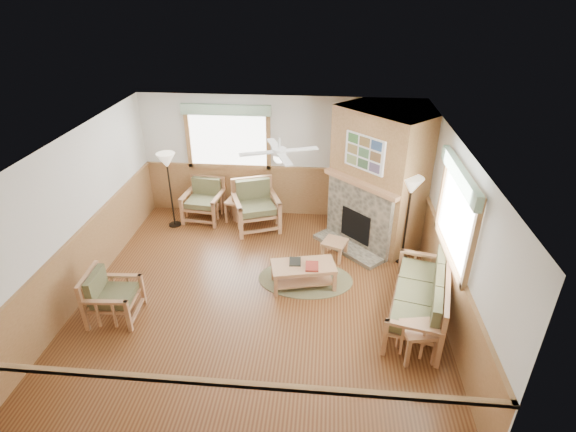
# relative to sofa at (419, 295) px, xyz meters

# --- Properties ---
(floor) EXTENTS (6.00, 6.00, 0.01)m
(floor) POSITION_rel_sofa_xyz_m (-2.55, 0.43, -0.46)
(floor) COLOR brown
(floor) RESTS_ON ground
(ceiling) EXTENTS (6.00, 6.00, 0.01)m
(ceiling) POSITION_rel_sofa_xyz_m (-2.55, 0.43, 2.24)
(ceiling) COLOR white
(ceiling) RESTS_ON floor
(wall_back) EXTENTS (6.00, 0.02, 2.70)m
(wall_back) POSITION_rel_sofa_xyz_m (-2.55, 3.43, 0.89)
(wall_back) COLOR silver
(wall_back) RESTS_ON floor
(wall_front) EXTENTS (6.00, 0.02, 2.70)m
(wall_front) POSITION_rel_sofa_xyz_m (-2.55, -2.57, 0.89)
(wall_front) COLOR silver
(wall_front) RESTS_ON floor
(wall_left) EXTENTS (0.02, 6.00, 2.70)m
(wall_left) POSITION_rel_sofa_xyz_m (-5.55, 0.43, 0.89)
(wall_left) COLOR silver
(wall_left) RESTS_ON floor
(wall_right) EXTENTS (0.02, 6.00, 2.70)m
(wall_right) POSITION_rel_sofa_xyz_m (0.45, 0.43, 0.89)
(wall_right) COLOR silver
(wall_right) RESTS_ON floor
(wainscot) EXTENTS (6.00, 6.00, 1.10)m
(wainscot) POSITION_rel_sofa_xyz_m (-2.55, 0.43, 0.09)
(wainscot) COLOR olive
(wainscot) RESTS_ON floor
(fireplace) EXTENTS (3.11, 3.11, 2.70)m
(fireplace) POSITION_rel_sofa_xyz_m (-0.50, 2.48, 0.89)
(fireplace) COLOR olive
(fireplace) RESTS_ON floor
(window_back) EXTENTS (1.90, 0.16, 1.50)m
(window_back) POSITION_rel_sofa_xyz_m (-3.65, 3.39, 2.07)
(window_back) COLOR white
(window_back) RESTS_ON wall_back
(window_right) EXTENTS (0.16, 1.90, 1.50)m
(window_right) POSITION_rel_sofa_xyz_m (0.41, 0.23, 2.07)
(window_right) COLOR white
(window_right) RESTS_ON wall_right
(ceiling_fan) EXTENTS (1.59, 1.59, 0.36)m
(ceiling_fan) POSITION_rel_sofa_xyz_m (-2.25, 0.73, 2.20)
(ceiling_fan) COLOR white
(ceiling_fan) RESTS_ON ceiling
(sofa) EXTENTS (2.12, 1.26, 0.91)m
(sofa) POSITION_rel_sofa_xyz_m (0.00, 0.00, 0.00)
(sofa) COLOR #AE7A51
(sofa) RESTS_ON floor
(armchair_back_left) EXTENTS (0.88, 0.88, 0.90)m
(armchair_back_left) POSITION_rel_sofa_xyz_m (-4.20, 2.98, -0.01)
(armchair_back_left) COLOR #AE7A51
(armchair_back_left) RESTS_ON floor
(armchair_back_right) EXTENTS (1.16, 1.16, 1.01)m
(armchair_back_right) POSITION_rel_sofa_xyz_m (-2.98, 2.70, 0.05)
(armchair_back_right) COLOR #AE7A51
(armchair_back_right) RESTS_ON floor
(armchair_left) EXTENTS (0.78, 0.78, 0.82)m
(armchair_left) POSITION_rel_sofa_xyz_m (-4.78, -0.39, -0.04)
(armchair_left) COLOR #AE7A51
(armchair_left) RESTS_ON floor
(coffee_table) EXTENTS (1.19, 0.78, 0.44)m
(coffee_table) POSITION_rel_sofa_xyz_m (-1.84, 0.69, -0.24)
(coffee_table) COLOR #AE7A51
(coffee_table) RESTS_ON floor
(end_table_chairs) EXTENTS (0.52, 0.50, 0.49)m
(end_table_chairs) POSITION_rel_sofa_xyz_m (-3.46, 2.98, -0.21)
(end_table_chairs) COLOR #AE7A51
(end_table_chairs) RESTS_ON floor
(end_table_sofa) EXTENTS (0.54, 0.52, 0.52)m
(end_table_sofa) POSITION_rel_sofa_xyz_m (-0.13, -0.83, -0.20)
(end_table_sofa) COLOR #AE7A51
(end_table_sofa) RESTS_ON floor
(footstool) EXTENTS (0.55, 0.55, 0.37)m
(footstool) POSITION_rel_sofa_xyz_m (-1.29, 1.64, -0.27)
(footstool) COLOR #AE7A51
(footstool) RESTS_ON floor
(braided_rug) EXTENTS (1.88, 1.88, 0.01)m
(braided_rug) POSITION_rel_sofa_xyz_m (-1.81, 0.87, -0.45)
(braided_rug) COLOR brown
(braided_rug) RESTS_ON floor
(floor_lamp_left) EXTENTS (0.41, 0.41, 1.68)m
(floor_lamp_left) POSITION_rel_sofa_xyz_m (-4.79, 2.62, 0.38)
(floor_lamp_left) COLOR black
(floor_lamp_left) RESTS_ON floor
(floor_lamp_right) EXTENTS (0.47, 0.47, 1.74)m
(floor_lamp_right) POSITION_rel_sofa_xyz_m (0.00, 1.65, 0.41)
(floor_lamp_right) COLOR black
(floor_lamp_right) RESTS_ON floor
(book_red) EXTENTS (0.23, 0.31, 0.03)m
(book_red) POSITION_rel_sofa_xyz_m (-1.69, 0.64, 0.01)
(book_red) COLOR maroon
(book_red) RESTS_ON coffee_table
(book_dark) EXTENTS (0.22, 0.28, 0.03)m
(book_dark) POSITION_rel_sofa_xyz_m (-1.99, 0.76, 0.01)
(book_dark) COLOR black
(book_dark) RESTS_ON coffee_table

